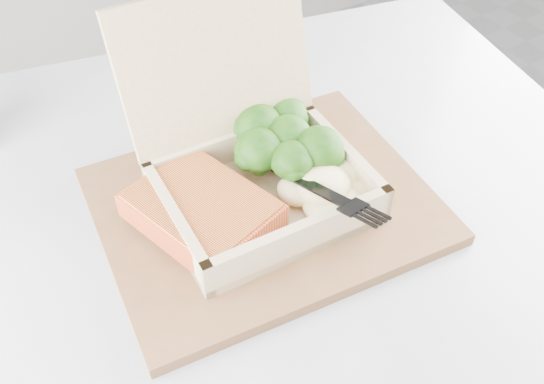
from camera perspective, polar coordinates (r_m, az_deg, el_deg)
cafe_table at (r=0.75m, az=0.97°, el=-14.47°), size 0.97×0.97×0.73m
serving_tray at (r=0.62m, az=-0.71°, el=-1.26°), size 0.36×0.30×0.01m
takeout_container at (r=0.60m, az=-2.22°, el=3.66°), size 0.21×0.21×0.19m
salmon_fillet at (r=0.58m, az=-6.61°, el=-1.78°), size 0.13×0.15×0.03m
broccoli_pile at (r=0.63m, az=1.53°, el=4.70°), size 0.13×0.13×0.05m
mashed_potatoes at (r=0.60m, az=4.85°, el=0.61°), size 0.09×0.08×0.03m
plastic_fork at (r=0.60m, az=1.97°, el=1.99°), size 0.03×0.17×0.04m
receipt at (r=0.77m, az=-2.38°, el=8.91°), size 0.15×0.16×0.00m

